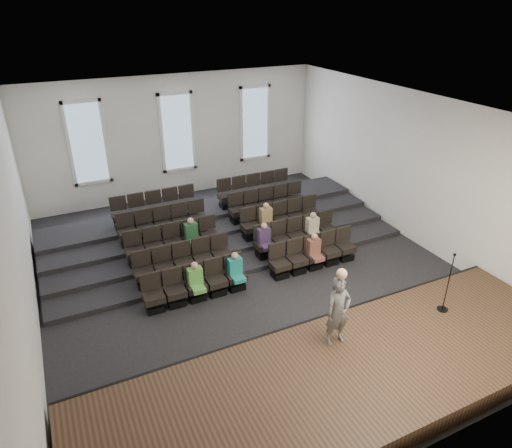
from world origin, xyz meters
The scene contains 14 objects.
ground centered at (0.00, 0.00, 0.00)m, with size 14.00×14.00×0.00m, color black.
ceiling centered at (0.00, 0.00, 5.01)m, with size 12.00×14.00×0.02m, color white.
wall_back centered at (0.00, 7.02, 2.50)m, with size 12.00×0.04×5.00m, color white.
wall_front centered at (0.00, -7.02, 2.50)m, with size 12.00×0.04×5.00m, color white.
wall_left centered at (-6.02, 0.00, 2.50)m, with size 0.04×14.00×5.00m, color white.
wall_right centered at (6.02, 0.00, 2.50)m, with size 0.04×14.00×5.00m, color white.
stage centered at (0.00, -5.10, 0.25)m, with size 11.80×3.60×0.50m, color #47331E.
stage_lip centered at (0.00, -3.33, 0.25)m, with size 11.80×0.06×0.52m, color black.
risers centered at (0.00, 3.17, 0.20)m, with size 11.80×4.80×0.60m.
seating_rows centered at (0.00, 1.54, 0.68)m, with size 6.80×4.70×1.67m.
windows centered at (0.00, 6.95, 2.70)m, with size 8.44×0.10×3.24m.
audience centered at (0.36, 0.30, 0.81)m, with size 4.85×2.64×1.10m.
speaker centered at (0.23, -4.22, 1.35)m, with size 0.62×0.41×1.70m, color #5C5A57.
mic_stand centered at (3.38, -4.42, 0.99)m, with size 0.28×0.28×1.66m.
Camera 1 is at (-5.00, -10.86, 7.67)m, focal length 32.00 mm.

